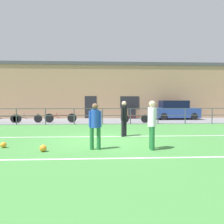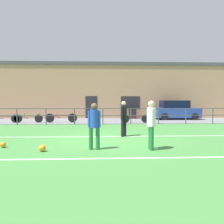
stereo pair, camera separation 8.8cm
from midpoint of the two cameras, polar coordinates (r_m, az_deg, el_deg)
The scene contains 17 objects.
ground at distance 9.36m, azimuth -2.11°, elevation -7.59°, with size 60.00×44.00×0.04m, color #42843D.
field_line_touchline at distance 10.23m, azimuth -2.15°, elevation -6.53°, with size 36.00×0.11×0.00m, color white.
field_line_hash at distance 6.49m, azimuth -1.91°, elevation -12.25°, with size 36.00×0.11×0.00m, color white.
pavement_strip at distance 17.78m, azimuth -2.32°, elevation -2.35°, with size 48.00×5.00×0.02m, color slate.
perimeter_fence at distance 15.22m, azimuth -2.29°, elevation -0.50°, with size 36.07×0.07×1.15m.
clubhouse_facade at distance 21.41m, azimuth -2.37°, elevation 5.69°, with size 28.00×2.56×5.30m.
player_goalkeeper at distance 10.23m, azimuth 3.39°, elevation -1.16°, with size 0.29×0.41×1.68m.
player_striker at distance 7.60m, azimuth 10.70°, elevation -2.60°, with size 0.30×0.47×1.71m.
player_winger at distance 7.50m, azimuth -4.42°, elevation -3.02°, with size 0.44×0.28×1.62m.
soccer_ball_match at distance 7.66m, azimuth -17.75°, elevation -9.13°, with size 0.23×0.23×0.23m, color orange.
soccer_ball_spare at distance 8.82m, azimuth -26.74°, elevation -7.77°, with size 0.21×0.21×0.21m, color orange.
parked_car_red at distance 20.00m, azimuth 16.73°, elevation 0.42°, with size 3.88×1.94×1.67m.
bicycle_parked_0 at distance 16.74m, azimuth -13.25°, elevation -1.52°, with size 2.41×0.04×0.78m.
bicycle_parked_1 at distance 16.14m, azimuth 6.38°, elevation -1.76°, with size 2.14×0.04×0.71m.
bicycle_parked_2 at distance 17.37m, azimuth -21.23°, elevation -1.60°, with size 2.15×0.04×0.72m.
bicycle_parked_3 at distance 18.05m, azimuth -26.83°, elevation -1.57°, with size 2.33×0.04×0.71m.
trash_bin_0 at distance 19.91m, azimuth 5.60°, elevation -0.17°, with size 0.67×0.57×1.08m.
Camera 2 is at (-0.02, -9.19, 1.73)m, focal length 34.36 mm.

